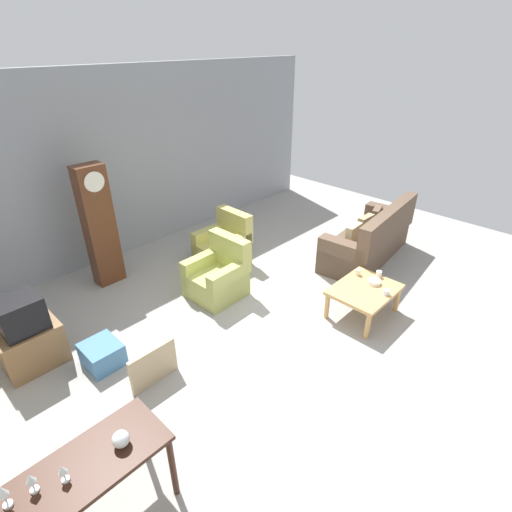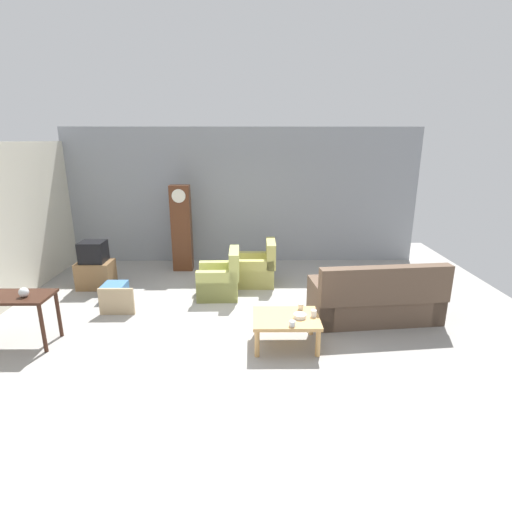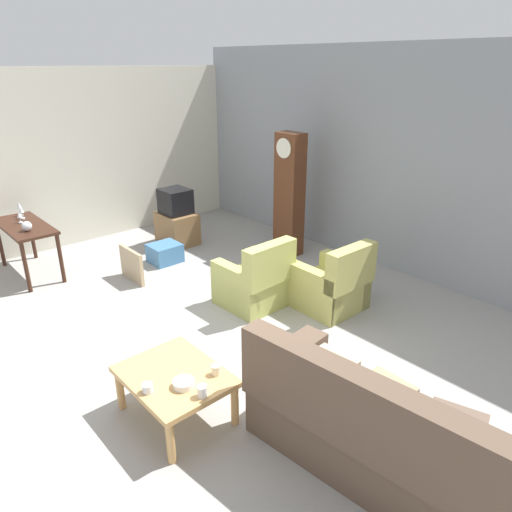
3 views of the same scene
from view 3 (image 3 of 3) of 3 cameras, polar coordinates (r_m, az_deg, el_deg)
name	(u,v)px [view 3 (image 3 of 3)]	position (r m, az deg, el deg)	size (l,w,h in m)	color
ground_plane	(196,351)	(5.31, -7.31, -11.40)	(10.40, 10.40, 0.00)	#999691
garage_door_wall	(397,163)	(7.18, 16.69, 10.81)	(8.40, 0.16, 3.20)	gray
pegboard_wall_left	(65,160)	(8.52, -22.15, 10.73)	(0.12, 6.40, 2.88)	beige
couch_floral	(380,436)	(3.88, 14.77, -20.35)	(2.18, 1.09, 1.04)	brown
armchair_olive_near	(255,283)	(6.05, -0.14, -3.33)	(0.81, 0.78, 0.92)	tan
armchair_olive_far	(332,287)	(6.04, 9.23, -3.69)	(0.80, 0.77, 0.92)	tan
coffee_table_wood	(175,380)	(4.29, -9.83, -14.59)	(0.96, 0.76, 0.45)	tan
console_table_dark	(25,232)	(7.59, -26.18, 2.63)	(1.30, 0.56, 0.77)	#381E14
grandfather_clock	(289,195)	(7.54, 4.07, 7.39)	(0.44, 0.30, 1.96)	#562D19
tv_stand_cabinet	(177,228)	(8.27, -9.54, 3.35)	(0.68, 0.52, 0.55)	brown
tv_crt	(175,201)	(8.12, -9.76, 6.57)	(0.48, 0.44, 0.42)	black
framed_picture_leaning	(132,265)	(6.98, -14.85, -1.07)	(0.60, 0.05, 0.48)	tan
storage_box_blue	(165,253)	(7.55, -11.00, 0.35)	(0.42, 0.46, 0.29)	teal
glass_dome_cloche	(27,226)	(7.24, -26.05, 3.27)	(0.14, 0.14, 0.14)	silver
cup_white_porcelain	(202,391)	(3.95, -6.56, -15.99)	(0.08, 0.08, 0.10)	white
cup_blue_rimmed	(148,388)	(4.07, -13.02, -15.35)	(0.09, 0.09, 0.07)	silver
cup_cream_tall	(216,370)	(4.17, -4.90, -13.60)	(0.08, 0.08, 0.09)	beige
bowl_white_stacked	(184,383)	(4.08, -8.78, -15.04)	(0.18, 0.18, 0.06)	white
wine_glass_tall	(19,207)	(7.97, -26.79, 5.32)	(0.07, 0.07, 0.22)	silver
wine_glass_mid	(21,211)	(7.82, -26.59, 4.87)	(0.07, 0.07, 0.18)	silver
wine_glass_short	(19,216)	(7.63, -26.77, 4.36)	(0.07, 0.07, 0.16)	silver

